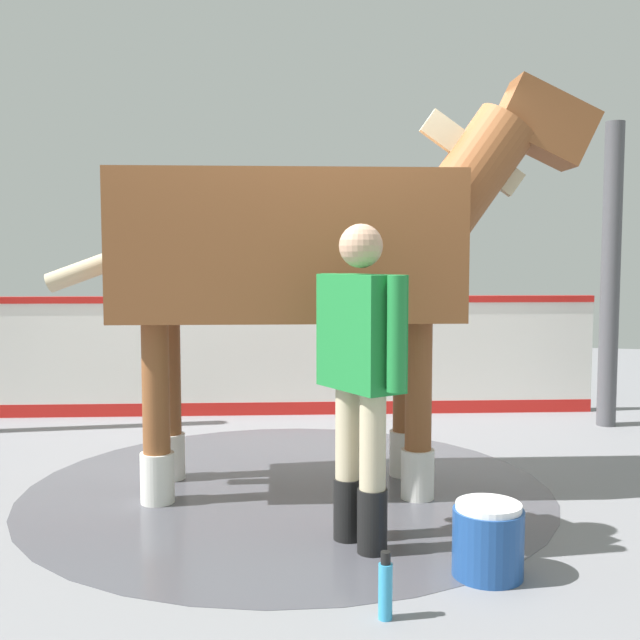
{
  "coord_description": "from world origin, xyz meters",
  "views": [
    {
      "loc": [
        4.67,
        1.1,
        1.44
      ],
      "look_at": [
        0.65,
        0.25,
        1.11
      ],
      "focal_mm": 41.61,
      "sensor_mm": 36.0,
      "label": 1
    }
  ],
  "objects_px": {
    "horse": "(306,254)",
    "wash_bucket": "(488,540)",
    "handler": "(360,364)",
    "bottle_spray": "(492,523)",
    "bottle_shampoo": "(385,588)"
  },
  "relations": [
    {
      "from": "wash_bucket",
      "to": "bottle_spray",
      "type": "bearing_deg",
      "value": 176.05
    },
    {
      "from": "wash_bucket",
      "to": "bottle_spray",
      "type": "relative_size",
      "value": 1.36
    },
    {
      "from": "wash_bucket",
      "to": "bottle_shampoo",
      "type": "relative_size",
      "value": 1.22
    },
    {
      "from": "horse",
      "to": "bottle_shampoo",
      "type": "xyz_separation_m",
      "value": [
        1.61,
        0.7,
        -1.35
      ]
    },
    {
      "from": "horse",
      "to": "handler",
      "type": "height_order",
      "value": "horse"
    },
    {
      "from": "bottle_shampoo",
      "to": "bottle_spray",
      "type": "relative_size",
      "value": 1.11
    },
    {
      "from": "horse",
      "to": "wash_bucket",
      "type": "relative_size",
      "value": 9.78
    },
    {
      "from": "handler",
      "to": "bottle_spray",
      "type": "bearing_deg",
      "value": 147.35
    },
    {
      "from": "handler",
      "to": "wash_bucket",
      "type": "bearing_deg",
      "value": 115.16
    },
    {
      "from": "horse",
      "to": "bottle_shampoo",
      "type": "height_order",
      "value": "horse"
    },
    {
      "from": "horse",
      "to": "wash_bucket",
      "type": "height_order",
      "value": "horse"
    },
    {
      "from": "bottle_shampoo",
      "to": "handler",
      "type": "bearing_deg",
      "value": -163.29
    },
    {
      "from": "wash_bucket",
      "to": "bottle_spray",
      "type": "height_order",
      "value": "wash_bucket"
    },
    {
      "from": "horse",
      "to": "wash_bucket",
      "type": "bearing_deg",
      "value": -59.83
    },
    {
      "from": "handler",
      "to": "bottle_spray",
      "type": "distance_m",
      "value": 1.05
    }
  ]
}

